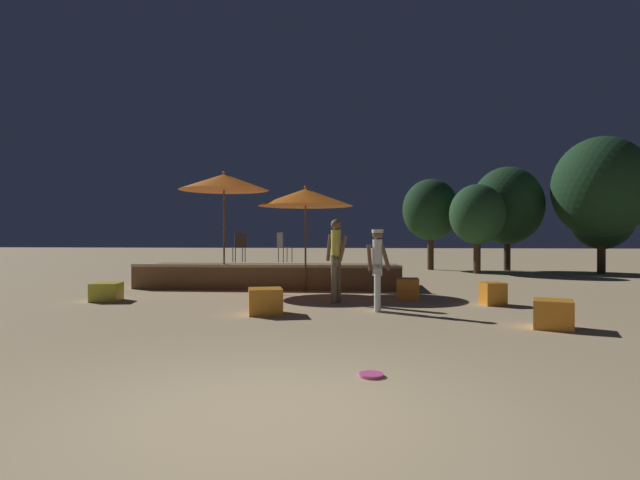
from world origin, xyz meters
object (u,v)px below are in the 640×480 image
Objects in this scene: patio_umbrella_0 at (224,182)px; cube_seat_2 at (553,314)px; person_2 at (377,266)px; bistro_chair_0 at (283,244)px; cube_seat_3 at (265,301)px; patio_umbrella_1 at (305,198)px; frisbee_disc at (371,375)px; background_tree_2 at (431,210)px; cube_seat_1 at (407,288)px; person_0 at (336,256)px; background_tree_4 at (477,215)px; cube_seat_4 at (493,294)px; background_tree_1 at (602,216)px; bistro_chair_1 at (240,244)px; cube_seat_0 at (106,292)px; background_tree_0 at (601,188)px; background_tree_3 at (507,206)px.

cube_seat_2 is (6.97, -5.31, -2.78)m from patio_umbrella_0.
bistro_chair_0 is at bearing 31.12° from person_2.
patio_umbrella_1 is at bearing 85.56° from cube_seat_3.
cube_seat_3 is at bearing 115.47° from frisbee_disc.
background_tree_2 reaches higher than patio_umbrella_0.
frisbee_disc is (-0.97, -6.75, -0.23)m from cube_seat_1.
person_0 is at bearing -150.83° from cube_seat_1.
cube_seat_3 is 0.21× the size of background_tree_4.
cube_seat_1 is 1.99m from cube_seat_4.
background_tree_1 is at bearing 28.83° from patio_umbrella_0.
person_2 is at bearing 100.26° from bistro_chair_1.
background_tree_2 is 1.13× the size of background_tree_4.
cube_seat_1 is at bearing 8.17° from cube_seat_0.
bistro_chair_0 is (-5.23, 3.66, 1.01)m from cube_seat_4.
bistro_chair_1 is 0.16× the size of background_tree_0.
cube_seat_4 is at bearing -124.60° from background_tree_0.
background_tree_1 is (0.21, 0.39, -1.10)m from background_tree_0.
cube_seat_3 is 4.57m from frisbee_disc.
background_tree_0 is at bearing -118.62° from background_tree_1.
cube_seat_3 is (-2.94, -2.62, 0.00)m from cube_seat_1.
patio_umbrella_1 reaches higher than cube_seat_2.
cube_seat_0 is at bearing 136.36° from frisbee_disc.
cube_seat_1 is 0.60× the size of bistro_chair_1.
patio_umbrella_1 is at bearing -131.05° from background_tree_4.
frisbee_disc is 0.05× the size of background_tree_0.
cube_seat_3 is 0.86× the size of bistro_chair_1.
background_tree_3 reaches higher than patio_umbrella_1.
cube_seat_4 is at bearing -124.38° from background_tree_1.
cube_seat_2 is at bearing 107.17° from bistro_chair_1.
cube_seat_1 is 0.13× the size of background_tree_2.
background_tree_4 is (-5.10, -0.64, 0.06)m from background_tree_1.
cube_seat_1 is at bearing -18.36° from person_2.
patio_umbrella_0 reaches higher than bistro_chair_0.
cube_seat_3 is 5.00m from cube_seat_4.
background_tree_3 is at bearing 70.10° from frisbee_disc.
cube_seat_3 is 1.44× the size of cube_seat_4.
bistro_chair_1 is 14.86m from background_tree_1.
cube_seat_4 is 0.59× the size of bistro_chair_1.
background_tree_2 is at bearing 89.02° from cube_seat_4.
person_2 is at bearing 170.63° from bistro_chair_0.
patio_umbrella_0 is 4.31× the size of cube_seat_3.
background_tree_1 reaches higher than background_tree_4.
person_0 is at bearing 39.28° from person_2.
cube_seat_2 is (9.01, -2.69, 0.02)m from cube_seat_0.
cube_seat_4 is at bearing 64.85° from frisbee_disc.
background_tree_2 is (-0.06, 14.36, 2.46)m from cube_seat_2.
person_0 is at bearing -118.91° from background_tree_4.
bistro_chair_0 is at bearing -124.40° from background_tree_2.
person_2 is 13.99m from background_tree_3.
patio_umbrella_1 is at bearing 50.12° from person_0.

